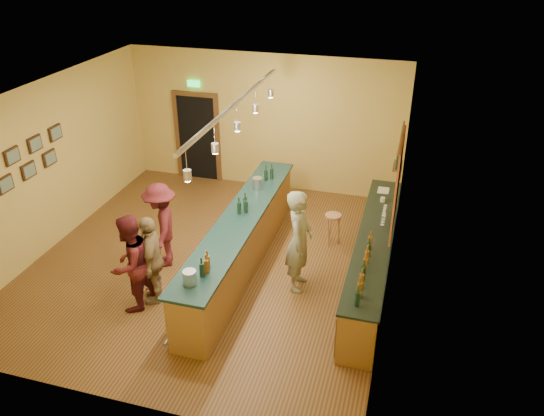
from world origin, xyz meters
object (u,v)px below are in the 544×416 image
(customer_b, at_px, (152,259))
(bar_stool, at_px, (333,221))
(tasting_bar, at_px, (241,238))
(bartender, at_px, (299,241))
(back_counter, at_px, (373,258))
(customer_a, at_px, (130,264))
(customer_c, at_px, (162,225))

(customer_b, distance_m, bar_stool, 3.64)
(tasting_bar, distance_m, bartender, 1.25)
(back_counter, relative_size, customer_a, 2.69)
(customer_a, relative_size, bar_stool, 2.54)
(tasting_bar, xyz_separation_m, bartender, (1.16, -0.32, 0.32))
(tasting_bar, relative_size, customer_b, 3.21)
(tasting_bar, bearing_deg, customer_a, -129.53)
(tasting_bar, bearing_deg, bar_stool, 39.38)
(back_counter, bearing_deg, customer_c, -172.81)
(bartender, bearing_deg, customer_a, 113.71)
(tasting_bar, distance_m, customer_a, 2.09)
(customer_a, height_order, customer_c, customer_a)
(customer_a, bearing_deg, customer_c, -166.37)
(back_counter, xyz_separation_m, bartender, (-1.22, -0.50, 0.44))
(customer_c, xyz_separation_m, bar_stool, (2.91, 1.52, -0.30))
(customer_a, distance_m, bar_stool, 4.00)
(bartender, xyz_separation_m, customer_c, (-2.58, 0.02, -0.11))
(customer_c, distance_m, bar_stool, 3.30)
(back_counter, height_order, customer_a, customer_a)
(customer_b, xyz_separation_m, customer_c, (-0.33, 1.03, 0.02))
(customer_a, distance_m, customer_b, 0.36)
(back_counter, height_order, tasting_bar, tasting_bar)
(customer_a, distance_m, customer_c, 1.31)
(customer_b, bearing_deg, back_counter, 92.63)
(tasting_bar, height_order, customer_b, customer_b)
(bartender, distance_m, bar_stool, 1.63)
(back_counter, xyz_separation_m, customer_b, (-3.48, -1.51, 0.31))
(back_counter, distance_m, bartender, 1.39)
(customer_a, bearing_deg, customer_b, 148.67)
(bartender, height_order, customer_b, bartender)
(tasting_bar, bearing_deg, bartender, -15.26)
(back_counter, distance_m, bar_stool, 1.38)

